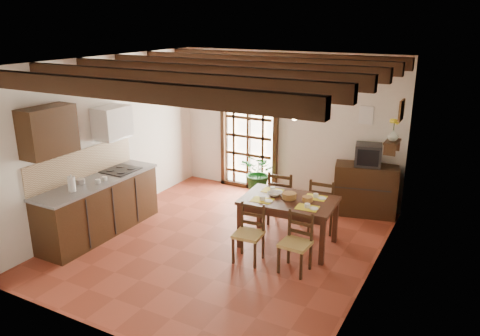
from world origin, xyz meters
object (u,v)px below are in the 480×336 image
Objects in this scene: dining_table at (289,205)px; chair_near_right at (295,254)px; chair_far_left at (282,207)px; potted_plant at (259,172)px; crt_tv at (368,155)px; chair_far_right at (322,214)px; sideboard at (365,190)px; pendant_lamp at (295,112)px; chair_near_left at (249,244)px; kitchen_counter at (99,206)px.

dining_table is 0.89m from chair_near_right.
potted_plant reaches higher than chair_far_left.
crt_tv reaches higher than dining_table.
chair_far_right is 1.12m from sideboard.
pendant_lamp is (-0.74, -1.66, 1.62)m from sideboard.
chair_near_left reaches higher than dining_table.
potted_plant is (-1.22, 1.47, -0.10)m from dining_table.
sideboard is 2.09× the size of crt_tv.
chair_near_right is at bearing 116.09° from chair_far_left.
dining_table is 0.89m from chair_near_left.
chair_far_right is (3.17, 1.80, -0.19)m from kitchen_counter.
chair_far_left is (-0.09, 1.43, 0.03)m from chair_near_left.
sideboard is at bearing 84.97° from chair_near_right.
chair_near_left is 0.79× the size of sideboard.
kitchen_counter is 2.66× the size of pendant_lamp.
potted_plant reaches higher than chair_far_right.
sideboard is 1.99m from potted_plant.
dining_table is at bearing -125.12° from crt_tv.
pendant_lamp is at bearing 119.52° from chair_near_right.
pendant_lamp is at bearing 86.29° from dining_table.
pendant_lamp reaches higher than chair_near_right.
dining_table is 0.88m from chair_far_right.
crt_tv reaches higher than chair_near_left.
chair_far_left is at bearing -150.31° from sideboard.
chair_far_left is 1.75m from crt_tv.
chair_far_left is at bearing 116.07° from dining_table.
dining_table is 0.88m from chair_far_left.
chair_near_right is 2.49m from sideboard.
potted_plant reaches higher than kitchen_counter.
dining_table is 2.83× the size of crt_tv.
dining_table is 1.53× the size of chair_far_left.
chair_far_left reaches higher than chair_far_right.
chair_far_right is at bearing -125.50° from crt_tv.
dining_table is at bearing 122.73° from chair_near_right.
chair_near_right is 0.89× the size of chair_far_left.
pendant_lamp is (2.87, 1.16, 1.60)m from kitchen_counter.
chair_far_right is 0.47× the size of potted_plant.
kitchen_counter is 1.15× the size of potted_plant.
kitchen_counter is 2.59m from chair_near_left.
chair_far_right is (0.70, 0.05, -0.01)m from chair_far_left.
kitchen_counter is 3.65m from chair_far_right.
pendant_lamp is at bearing 60.62° from chair_far_right.
dining_table is 1.92m from sideboard.
potted_plant is at bearing -29.58° from chair_far_right.
potted_plant is at bearing 176.00° from crt_tv.
dining_table is 1.91m from potted_plant.
potted_plant is at bearing 57.01° from kitchen_counter.
potted_plant is (-1.53, 0.73, 0.28)m from chair_far_right.
dining_table is (2.87, 1.06, 0.19)m from kitchen_counter.
pendant_lamp is at bearing -127.52° from sideboard.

